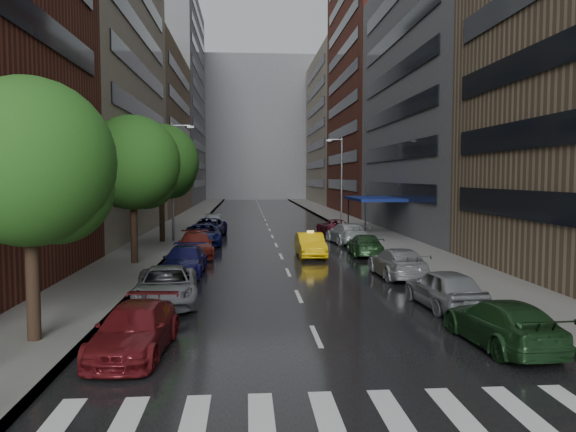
# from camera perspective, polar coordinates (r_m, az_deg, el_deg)

# --- Properties ---
(ground) EXTENTS (220.00, 220.00, 0.00)m
(ground) POSITION_cam_1_polar(r_m,az_deg,el_deg) (14.48, 4.93, -16.49)
(ground) COLOR gray
(ground) RESTS_ON ground
(road) EXTENTS (14.00, 140.00, 0.01)m
(road) POSITION_cam_1_polar(r_m,az_deg,el_deg) (63.62, -2.27, -0.56)
(road) COLOR black
(road) RESTS_ON ground
(sidewalk_left) EXTENTS (4.00, 140.00, 0.15)m
(sidewalk_left) POSITION_cam_1_polar(r_m,az_deg,el_deg) (63.94, -10.36, -0.54)
(sidewalk_left) COLOR gray
(sidewalk_left) RESTS_ON ground
(sidewalk_right) EXTENTS (4.00, 140.00, 0.15)m
(sidewalk_right) POSITION_cam_1_polar(r_m,az_deg,el_deg) (64.56, 5.74, -0.45)
(sidewalk_right) COLOR gray
(sidewalk_right) RESTS_ON ground
(crosswalk) EXTENTS (13.15, 2.80, 0.01)m
(crosswalk) POSITION_cam_1_polar(r_m,az_deg,el_deg) (12.68, 7.40, -19.51)
(crosswalk) COLOR silver
(crosswalk) RESTS_ON ground
(buildings_left) EXTENTS (8.00, 108.00, 38.00)m
(buildings_left) POSITION_cam_1_polar(r_m,az_deg,el_deg) (74.11, -14.50, 12.35)
(buildings_left) COLOR maroon
(buildings_left) RESTS_ON ground
(buildings_right) EXTENTS (8.05, 109.10, 36.00)m
(buildings_right) POSITION_cam_1_polar(r_m,az_deg,el_deg) (72.85, 9.64, 11.81)
(buildings_right) COLOR #937A5B
(buildings_right) RESTS_ON ground
(building_far) EXTENTS (40.00, 14.00, 32.00)m
(building_far) POSITION_cam_1_polar(r_m,az_deg,el_deg) (131.86, -3.33, 8.75)
(building_far) COLOR slate
(building_far) RESTS_ON ground
(tree_near) EXTENTS (5.03, 5.03, 8.02)m
(tree_near) POSITION_cam_1_polar(r_m,az_deg,el_deg) (18.32, -24.82, 4.95)
(tree_near) COLOR #382619
(tree_near) RESTS_ON ground
(tree_mid) EXTENTS (5.37, 5.37, 8.56)m
(tree_mid) POSITION_cam_1_polar(r_m,az_deg,el_deg) (33.07, -15.50, 5.23)
(tree_mid) COLOR #382619
(tree_mid) RESTS_ON ground
(tree_far) EXTENTS (5.69, 5.69, 9.07)m
(tree_far) POSITION_cam_1_polar(r_m,az_deg,el_deg) (43.62, -12.76, 5.41)
(tree_far) COLOR #382619
(tree_far) RESTS_ON ground
(taxi) EXTENTS (1.68, 4.63, 1.52)m
(taxi) POSITION_cam_1_polar(r_m,az_deg,el_deg) (35.54, 2.28, -2.96)
(taxi) COLOR yellow
(taxi) RESTS_ON ground
(parked_cars_left) EXTENTS (3.11, 42.59, 1.60)m
(parked_cars_left) POSITION_cam_1_polar(r_m,az_deg,el_deg) (36.81, -9.24, -2.77)
(parked_cars_left) COLOR maroon
(parked_cars_left) RESTS_ON ground
(parked_cars_right) EXTENTS (2.83, 37.19, 1.59)m
(parked_cars_right) POSITION_cam_1_polar(r_m,az_deg,el_deg) (33.83, 8.76, -3.39)
(parked_cars_right) COLOR #19381B
(parked_cars_right) RESTS_ON ground
(street_lamp_left) EXTENTS (1.74, 0.22, 9.00)m
(street_lamp_left) POSITION_cam_1_polar(r_m,az_deg,el_deg) (43.74, -11.54, 3.69)
(street_lamp_left) COLOR gray
(street_lamp_left) RESTS_ON sidewalk_left
(street_lamp_right) EXTENTS (1.74, 0.22, 9.00)m
(street_lamp_right) POSITION_cam_1_polar(r_m,az_deg,el_deg) (59.22, 5.39, 3.81)
(street_lamp_right) COLOR gray
(street_lamp_right) RESTS_ON sidewalk_right
(awning) EXTENTS (4.00, 8.00, 3.12)m
(awning) POSITION_cam_1_polar(r_m,az_deg,el_deg) (49.70, 8.75, 1.73)
(awning) COLOR navy
(awning) RESTS_ON sidewalk_right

